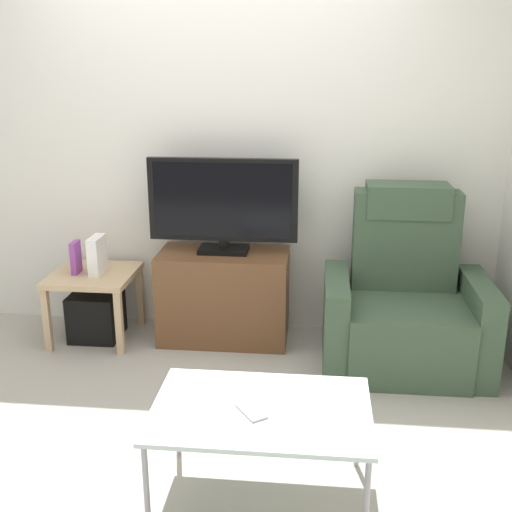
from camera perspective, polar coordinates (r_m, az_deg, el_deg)
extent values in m
plane|color=#9E998E|center=(3.54, -5.81, -13.21)|extent=(6.40, 6.40, 0.00)
cube|color=silver|center=(4.18, -3.26, 10.60)|extent=(6.40, 0.06, 2.60)
cube|color=brown|center=(4.15, -2.95, -3.69)|extent=(0.85, 0.44, 0.61)
cube|color=black|center=(3.91, -3.44, -3.13)|extent=(0.78, 0.02, 0.02)
cube|color=black|center=(3.95, -3.33, -2.40)|extent=(0.34, 0.11, 0.04)
cube|color=black|center=(4.06, -2.98, 0.60)|extent=(0.32, 0.20, 0.03)
cube|color=black|center=(4.05, -2.99, 1.14)|extent=(0.06, 0.04, 0.05)
cube|color=black|center=(3.98, -3.05, 5.16)|extent=(0.96, 0.05, 0.53)
cube|color=black|center=(3.96, -3.11, 5.08)|extent=(0.88, 0.01, 0.48)
cube|color=#384C38|center=(3.92, 13.44, -6.97)|extent=(0.70, 0.72, 0.42)
cube|color=#384C38|center=(3.99, 13.49, 1.45)|extent=(0.64, 0.20, 0.62)
cube|color=#384C38|center=(3.95, 13.71, 5.02)|extent=(0.50, 0.26, 0.20)
cube|color=#384C38|center=(3.85, 7.29, -5.90)|extent=(0.14, 0.68, 0.56)
cube|color=#384C38|center=(3.97, 19.56, -6.09)|extent=(0.14, 0.68, 0.56)
cube|color=tan|center=(4.25, -14.71, -1.71)|extent=(0.54, 0.54, 0.04)
cube|color=tan|center=(4.22, -18.62, -5.59)|extent=(0.04, 0.04, 0.43)
cube|color=tan|center=(4.05, -12.43, -6.03)|extent=(0.04, 0.04, 0.43)
cube|color=tan|center=(4.62, -16.26, -3.33)|extent=(0.04, 0.04, 0.43)
cube|color=tan|center=(4.47, -10.57, -3.63)|extent=(0.04, 0.04, 0.43)
cube|color=black|center=(4.35, -14.42, -5.26)|extent=(0.32, 0.32, 0.32)
cube|color=purple|center=(4.23, -16.20, -0.13)|extent=(0.04, 0.11, 0.22)
cube|color=white|center=(4.21, -14.36, 0.11)|extent=(0.07, 0.20, 0.24)
cube|color=#B2C6C1|center=(2.63, 0.48, -13.93)|extent=(0.90, 0.60, 0.02)
cylinder|color=gray|center=(2.60, -10.01, -20.47)|extent=(0.02, 0.02, 0.42)
cylinder|color=gray|center=(2.53, 10.07, -21.66)|extent=(0.02, 0.02, 0.42)
cylinder|color=gray|center=(3.03, -7.22, -14.30)|extent=(0.02, 0.02, 0.42)
cylinder|color=gray|center=(2.97, 9.36, -15.10)|extent=(0.02, 0.02, 0.42)
cube|color=#B7B7BC|center=(2.59, -0.44, -14.04)|extent=(0.14, 0.16, 0.01)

